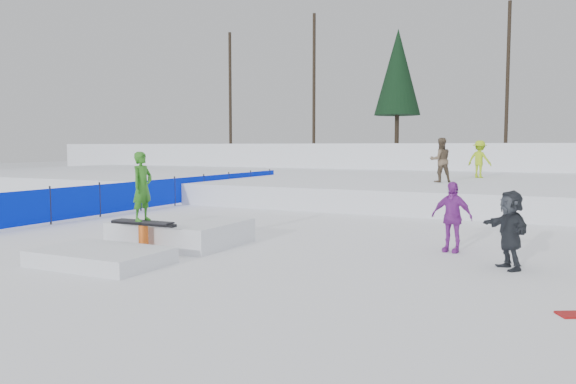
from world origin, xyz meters
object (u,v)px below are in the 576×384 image
at_px(spectator_purple, 452,217).
at_px(spectator_dark, 510,230).
at_px(walker_olive, 441,160).
at_px(walker_ygreen, 480,159).
at_px(jib_rail_feature, 161,235).
at_px(safety_fence, 175,191).

xyz_separation_m(spectator_purple, spectator_dark, (1.25, -1.26, -0.02)).
height_order(walker_olive, spectator_purple, walker_olive).
bearing_deg(walker_olive, walker_ygreen, -132.94).
xyz_separation_m(walker_ygreen, spectator_purple, (1.33, -14.53, -0.90)).
relative_size(walker_olive, spectator_dark, 1.22).
bearing_deg(walker_olive, jib_rail_feature, 46.03).
xyz_separation_m(walker_olive, jib_rail_feature, (-3.39, -13.01, -1.37)).
distance_m(spectator_purple, jib_rail_feature, 6.21).
height_order(safety_fence, walker_olive, walker_olive).
distance_m(walker_ygreen, spectator_purple, 14.62).
xyz_separation_m(safety_fence, spectator_purple, (11.00, -4.93, 0.19)).
bearing_deg(spectator_purple, jib_rail_feature, -145.86).
bearing_deg(spectator_purple, safety_fence, 166.57).
distance_m(safety_fence, walker_olive, 10.42).
relative_size(safety_fence, spectator_purple, 10.75).
height_order(safety_fence, jib_rail_feature, jib_rail_feature).
xyz_separation_m(walker_olive, walker_ygreen, (0.96, 3.99, -0.04)).
distance_m(walker_olive, spectator_dark, 12.36).
relative_size(safety_fence, walker_olive, 9.10).
bearing_deg(safety_fence, spectator_dark, -26.80).
xyz_separation_m(walker_olive, spectator_purple, (2.29, -10.55, -0.93)).
relative_size(spectator_dark, jib_rail_feature, 0.33).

